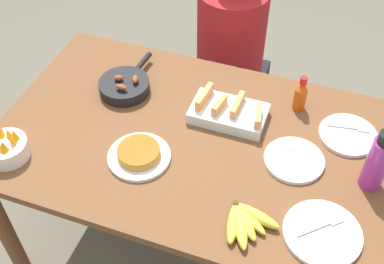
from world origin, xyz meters
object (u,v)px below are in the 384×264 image
(banana_bunch, at_px, (244,221))
(empty_plate_far_left, at_px, (322,233))
(empty_plate_near_front, at_px, (348,135))
(fruit_bowl_mango, at_px, (6,147))
(frittata_plate_center, at_px, (139,155))
(empty_plate_far_right, at_px, (294,160))
(water_bottle, at_px, (378,161))
(person_figure, at_px, (229,72))
(hot_sauce_bottle, at_px, (301,95))
(skillet, at_px, (125,86))
(melon_tray, at_px, (228,112))

(banana_bunch, relative_size, empty_plate_far_left, 0.73)
(empty_plate_near_front, distance_m, fruit_bowl_mango, 1.30)
(frittata_plate_center, bearing_deg, empty_plate_far_right, 18.01)
(water_bottle, height_order, person_figure, person_figure)
(empty_plate_far_left, relative_size, water_bottle, 1.02)
(empty_plate_near_front, bearing_deg, hot_sauce_bottle, 155.52)
(empty_plate_far_right, xyz_separation_m, hot_sauce_bottle, (-0.04, 0.29, 0.06))
(banana_bunch, height_order, empty_plate_near_front, banana_bunch)
(banana_bunch, xyz_separation_m, fruit_bowl_mango, (-0.91, -0.00, 0.03))
(banana_bunch, distance_m, frittata_plate_center, 0.47)
(skillet, height_order, person_figure, person_figure)
(frittata_plate_center, bearing_deg, empty_plate_far_left, -8.26)
(melon_tray, bearing_deg, hot_sauce_bottle, 31.62)
(frittata_plate_center, bearing_deg, banana_bunch, -18.44)
(melon_tray, distance_m, skillet, 0.46)
(frittata_plate_center, bearing_deg, person_figure, 84.46)
(banana_bunch, xyz_separation_m, frittata_plate_center, (-0.45, 0.15, 0.00))
(frittata_plate_center, relative_size, empty_plate_far_left, 0.92)
(banana_bunch, xyz_separation_m, empty_plate_far_left, (0.25, 0.05, -0.01))
(melon_tray, xyz_separation_m, empty_plate_far_left, (0.44, -0.42, -0.02))
(empty_plate_near_front, xyz_separation_m, fruit_bowl_mango, (-1.18, -0.53, 0.04))
(empty_plate_far_right, relative_size, fruit_bowl_mango, 1.39)
(skillet, bearing_deg, water_bottle, -94.42)
(empty_plate_far_right, distance_m, person_figure, 0.91)
(empty_plate_near_front, distance_m, person_figure, 0.87)
(water_bottle, bearing_deg, banana_bunch, -139.79)
(empty_plate_far_left, bearing_deg, water_bottle, 65.15)
(empty_plate_far_right, xyz_separation_m, water_bottle, (0.27, -0.01, 0.11))
(person_figure, bearing_deg, fruit_bowl_mango, -117.42)
(empty_plate_far_right, relative_size, hot_sauce_bottle, 1.40)
(frittata_plate_center, relative_size, person_figure, 0.19)
(banana_bunch, distance_m, empty_plate_far_left, 0.25)
(skillet, distance_m, water_bottle, 1.05)
(empty_plate_far_left, relative_size, person_figure, 0.21)
(skillet, xyz_separation_m, person_figure, (0.30, 0.59, -0.29))
(frittata_plate_center, relative_size, fruit_bowl_mango, 1.46)
(empty_plate_near_front, height_order, empty_plate_far_left, same)
(skillet, bearing_deg, empty_plate_near_front, -82.67)
(empty_plate_far_left, distance_m, person_figure, 1.22)
(empty_plate_near_front, relative_size, person_figure, 0.18)
(frittata_plate_center, relative_size, empty_plate_far_right, 1.05)
(melon_tray, bearing_deg, empty_plate_far_right, -25.04)
(banana_bunch, bearing_deg, frittata_plate_center, 161.56)
(fruit_bowl_mango, xyz_separation_m, person_figure, (0.55, 1.07, -0.31))
(empty_plate_near_front, distance_m, hot_sauce_bottle, 0.24)
(empty_plate_far_left, height_order, hot_sauce_bottle, hot_sauce_bottle)
(hot_sauce_bottle, relative_size, person_figure, 0.13)
(skillet, relative_size, fruit_bowl_mango, 2.10)
(melon_tray, relative_size, skillet, 0.89)
(water_bottle, relative_size, person_figure, 0.20)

